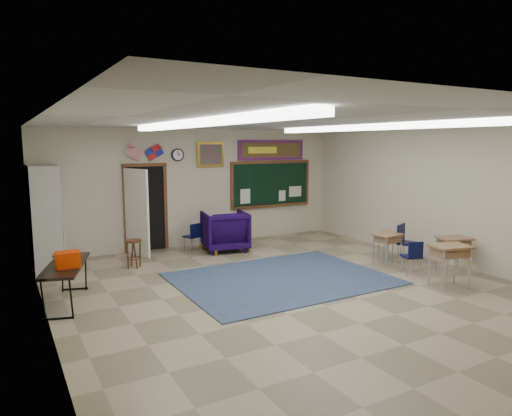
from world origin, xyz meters
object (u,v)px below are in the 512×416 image
student_desk_front_right (389,244)px  wooden_stool (134,253)px  wingback_armchair (225,231)px  folding_table (66,282)px  student_desk_front_left (387,248)px

student_desk_front_right → wooden_stool: size_ratio=1.11×
wingback_armchair → folding_table: (-3.94, -2.16, -0.12)m
wingback_armchair → student_desk_front_left: wingback_armchair is taller
student_desk_front_left → wooden_stool: size_ratio=1.16×
student_desk_front_right → folding_table: size_ratio=0.39×
student_desk_front_right → wooden_stool: 5.64m
student_desk_front_right → wooden_stool: bearing=128.6°
student_desk_front_left → student_desk_front_right: (0.35, 0.30, -0.02)m
student_desk_front_left → student_desk_front_right: student_desk_front_left is taller
wingback_armchair → wooden_stool: size_ratio=1.77×
student_desk_front_left → wooden_stool: 5.46m
student_desk_front_right → wooden_stool: student_desk_front_right is taller
wooden_stool → wingback_armchair: bearing=11.8°
wingback_armchair → student_desk_front_left: size_ratio=1.53×
wooden_stool → student_desk_front_left: bearing=-27.7°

